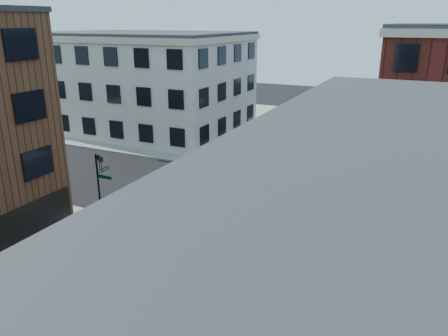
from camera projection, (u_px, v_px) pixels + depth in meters
ground at (237, 201)px, 31.93m from camera, size 120.00×120.00×0.00m
sidewalk_nw at (157, 118)px, 58.39m from camera, size 30.00×30.00×0.15m
building_nw at (145, 83)px, 51.55m from camera, size 22.00×16.00×11.00m
tree_near at (369, 139)px, 36.38m from camera, size 2.69×2.69×4.49m
tree_far at (377, 127)px, 41.61m from camera, size 2.43×2.43×4.07m
signal_pole at (100, 180)px, 28.03m from camera, size 1.29×1.24×4.60m
box_truck at (442, 236)px, 22.71m from camera, size 8.29×3.49×3.66m
traffic_cone at (142, 203)px, 30.87m from camera, size 0.45×0.45×0.64m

